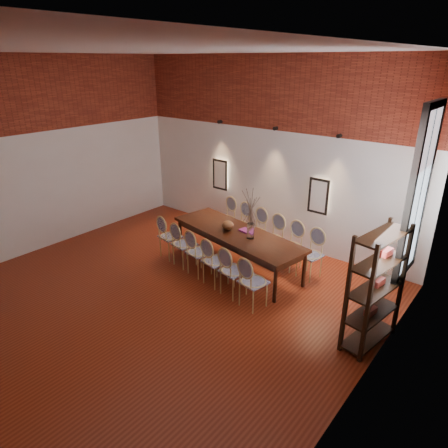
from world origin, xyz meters
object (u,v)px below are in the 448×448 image
Objects in this scene: chair_far_a at (225,219)px; vase at (251,231)px; chair_near_e at (234,271)px; chair_near_f at (253,282)px; chair_far_f at (310,255)px; chair_far_b at (239,225)px; chair_far_c at (255,231)px; shelving_rack at (375,289)px; dining_table at (237,249)px; book at (246,231)px; chair_near_b at (184,244)px; chair_far_d at (272,239)px; chair_near_c at (199,252)px; bowl at (228,225)px; chair_near_d at (216,261)px; chair_far_e at (290,246)px; chair_near_a at (171,236)px.

chair_far_a is 1.81m from vase.
chair_near_e is 2.46m from chair_far_a.
chair_near_f is 1.00× the size of chair_far_f.
chair_far_c is (0.48, -0.08, 0.00)m from chair_far_b.
vase is 2.61m from shelving_rack.
chair_far_f is (1.33, 0.53, 0.09)m from dining_table.
chair_near_b is at bearing -141.99° from book.
chair_near_c is at bearing 72.00° from chair_far_d.
chair_far_f is at bearing 19.36° from bowl.
chair_near_f is at bearing -35.87° from bowl.
shelving_rack reaches higher than book.
chair_near_c is 0.52× the size of shelving_rack.
chair_far_a is 1.00× the size of chair_far_d.
chair_near_b is at bearing -180.00° from chair_near_c.
chair_far_b is (-0.70, 1.64, 0.00)m from chair_near_d.
vase is (0.26, 0.72, 0.43)m from chair_near_d.
chair_far_d is (0.26, 1.48, 0.00)m from chair_near_d.
bowl is 0.13× the size of shelving_rack.
chair_far_c is at bearing -0.00° from chair_far_d.
chair_near_e is (0.96, -0.17, 0.00)m from chair_near_c.
chair_far_e is at bearing 54.73° from vase.
vase is 1.15× the size of book.
chair_far_c is 0.88m from bowl.
book is (0.01, 0.92, 0.30)m from chair_near_d.
chair_far_e is at bearing -180.00° from chair_far_b.
vase reaches higher than bowl.
chair_near_b and chair_near_d have the same top height.
chair_near_f is 2.09m from chair_far_c.
vase reaches higher than chair_near_c.
chair_near_d is 0.97m from chair_near_f.
chair_far_c is at bearing 108.00° from chair_near_d.
chair_far_a is at bearing 167.65° from shelving_rack.
chair_far_d is at bearing 90.00° from chair_near_d.
chair_far_a is 0.49m from chair_far_b.
chair_near_c is at bearing -139.31° from vase.
dining_table is 3.11× the size of chair_far_f.
chair_near_a is 1.81m from vase.
shelving_rack is (2.81, 0.15, 0.43)m from chair_near_d.
dining_table is at bearing 3.33° from bowl.
dining_table is at bearing 31.61° from chair_far_f.
vase is (0.74, 0.63, 0.43)m from chair_near_c.
chair_near_b and chair_far_f have the same top height.
chair_far_b is at bearing 134.27° from dining_table.
chair_far_a is 3.62× the size of book.
chair_far_e is at bearing 32.91° from book.
book is (-0.95, 1.09, 0.30)m from chair_near_f.
chair_far_a is at bearing 148.39° from dining_table.
chair_near_c is 3.62× the size of book.
chair_far_a is 1.46m from chair_far_d.
chair_far_d is (-0.22, 1.56, 0.00)m from chair_near_e.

